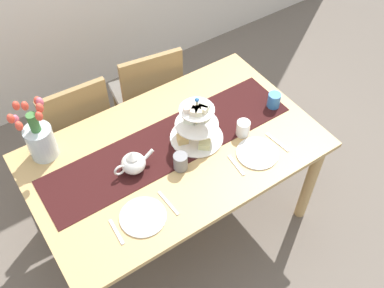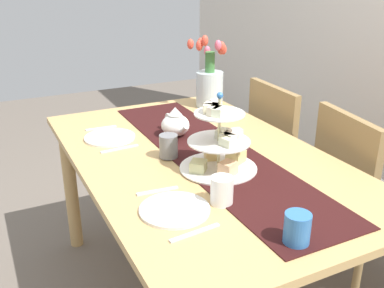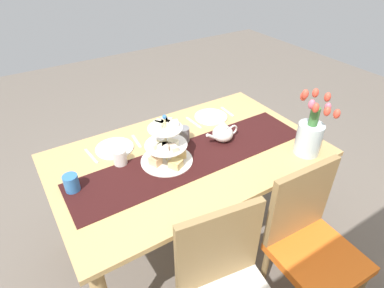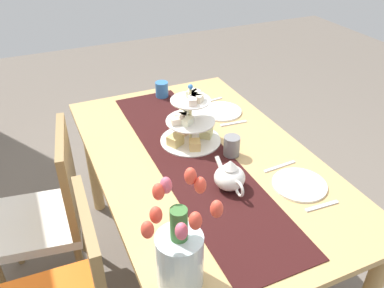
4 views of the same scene
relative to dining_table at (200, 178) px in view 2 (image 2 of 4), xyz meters
name	(u,v)px [view 2 (image 2 of 4)]	position (x,y,z in m)	size (l,w,h in m)	color
dining_table	(200,178)	(0.00, 0.00, 0.00)	(1.60, 0.97, 0.76)	tan
chair_left	(287,154)	(-0.32, 0.71, -0.15)	(0.44, 0.44, 0.91)	olive
chair_right	(361,197)	(0.23, 0.72, -0.15)	(0.48, 0.48, 0.91)	olive
table_runner	(211,153)	(0.00, 0.05, 0.11)	(1.47, 0.35, 0.00)	black
tiered_cake_stand	(220,145)	(0.15, 0.00, 0.21)	(0.30, 0.30, 0.30)	beige
teapot	(175,124)	(-0.25, 0.00, 0.16)	(0.24, 0.13, 0.14)	white
tulip_vase	(210,82)	(-0.60, 0.37, 0.24)	(0.19, 0.22, 0.40)	silver
dinner_plate_left	(110,137)	(-0.36, -0.28, 0.11)	(0.23, 0.23, 0.01)	white
fork_left	(101,128)	(-0.50, -0.28, 0.11)	(0.02, 0.15, 0.01)	silver
knife_left	(120,149)	(-0.21, -0.28, 0.11)	(0.01, 0.17, 0.01)	silver
dinner_plate_right	(175,210)	(0.36, -0.28, 0.11)	(0.23, 0.23, 0.01)	white
fork_right	(158,191)	(0.21, -0.28, 0.11)	(0.02, 0.15, 0.01)	silver
knife_right	(195,233)	(0.50, -0.28, 0.11)	(0.01, 0.17, 0.01)	silver
mug_grey	(169,146)	(-0.04, -0.13, 0.16)	(0.08, 0.08, 0.10)	slate
mug_white_text	(222,190)	(0.38, -0.12, 0.15)	(0.08, 0.08, 0.10)	white
mug_orange	(297,229)	(0.67, -0.04, 0.15)	(0.08, 0.08, 0.10)	#3370B7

